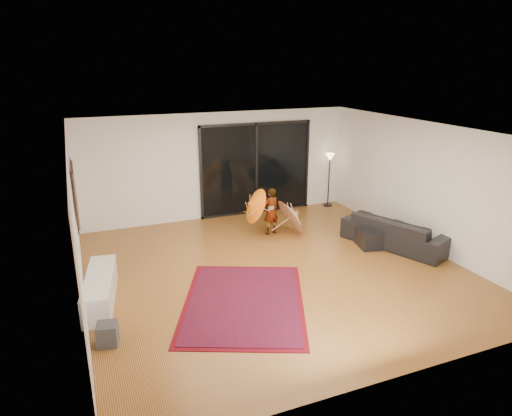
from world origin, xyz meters
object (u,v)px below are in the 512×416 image
media_console (100,289)px  child (271,211)px  ottoman (373,238)px  sofa (396,231)px

media_console → child: size_ratio=1.55×
media_console → ottoman: size_ratio=2.59×
media_console → child: child is taller
sofa → child: size_ratio=2.07×
sofa → ottoman: (-0.45, 0.19, -0.15)m
sofa → media_console: bearing=69.1°
media_console → ottoman: 5.76m
media_console → sofa: sofa is taller
sofa → child: (-2.25, 1.70, 0.22)m
media_console → sofa: (6.20, 0.14, 0.10)m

